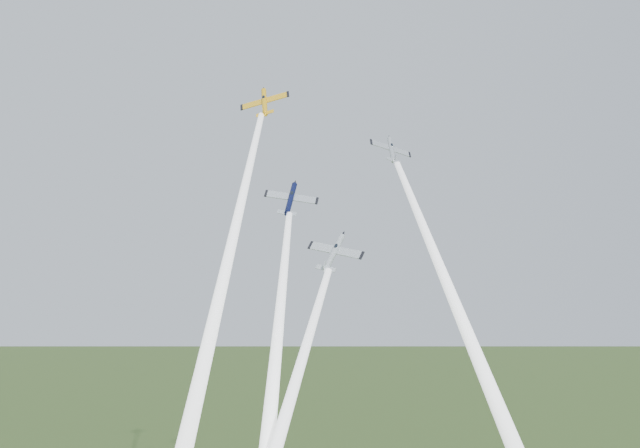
{
  "coord_description": "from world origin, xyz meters",
  "views": [
    {
      "loc": [
        -2.6,
        -123.24,
        83.94
      ],
      "look_at": [
        0.0,
        -6.0,
        92.0
      ],
      "focal_mm": 45.0,
      "sensor_mm": 36.0,
      "label": 1
    }
  ],
  "objects": [
    {
      "name": "smoke_trail_silver_low",
      "position": [
        -5.62,
        -27.45,
        64.29
      ],
      "size": [
        16.33,
        33.16,
        43.28
      ],
      "primitive_type": null,
      "rotation": [
        -0.67,
        0.0,
        -0.41
      ],
      "color": "white"
    },
    {
      "name": "plane_yellow",
      "position": [
        -8.87,
        7.09,
        113.02
      ],
      "size": [
        9.05,
        7.93,
        9.22
      ],
      "primitive_type": null,
      "rotation": [
        0.9,
        -0.24,
        -0.19
      ],
      "color": "#F5B015"
    },
    {
      "name": "plane_silver_right",
      "position": [
        11.53,
        2.34,
        104.43
      ],
      "size": [
        7.42,
        7.89,
        7.9
      ],
      "primitive_type": null,
      "rotation": [
        0.9,
        0.24,
        0.35
      ],
      "color": "#ACB2BA"
    },
    {
      "name": "plane_silver_low",
      "position": [
        1.87,
        -10.39,
        87.68
      ],
      "size": [
        10.97,
        8.48,
        8.77
      ],
      "primitive_type": null,
      "rotation": [
        0.9,
        0.2,
        -0.41
      ],
      "color": "silver"
    },
    {
      "name": "smoke_trail_silver_right",
      "position": [
        18.8,
        -17.71,
        77.66
      ],
      "size": [
        16.08,
        38.93,
        50.03
      ],
      "primitive_type": null,
      "rotation": [
        -0.67,
        0.0,
        0.35
      ],
      "color": "white"
    },
    {
      "name": "smoke_trail_yellow",
      "position": [
        -13.48,
        -17.47,
        81.66
      ],
      "size": [
        11.17,
        47.49,
        59.23
      ],
      "primitive_type": null,
      "rotation": [
        -0.67,
        0.0,
        -0.19
      ],
      "color": "white"
    },
    {
      "name": "smoke_trail_navy",
      "position": [
        -6.2,
        -17.65,
        72.29
      ],
      "size": [
        5.75,
        36.43,
        44.79
      ],
      "primitive_type": null,
      "rotation": [
        -0.67,
        0.0,
        -0.09
      ],
      "color": "white"
    },
    {
      "name": "plane_navy",
      "position": [
        -4.42,
        1.5,
        96.44
      ],
      "size": [
        9.91,
        6.98,
        8.66
      ],
      "primitive_type": null,
      "rotation": [
        0.9,
        0.15,
        -0.09
      ],
      "color": "#0C1137"
    }
  ]
}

